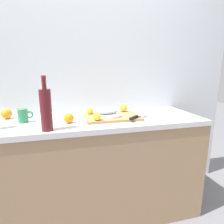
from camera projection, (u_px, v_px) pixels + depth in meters
ground_plane at (86, 214)px, 1.73m from camera, size 12.00×12.00×0.00m
back_wall at (77, 75)px, 1.76m from camera, size 3.20×0.05×2.50m
kitchen_counter at (84, 169)px, 1.63m from camera, size 2.00×0.60×0.90m
cutting_board at (112, 117)px, 1.58m from camera, size 0.45×0.32×0.02m
white_plate at (108, 115)px, 1.57m from camera, size 0.23×0.23×0.01m
fish_fillet at (108, 112)px, 1.56m from camera, size 0.17×0.07×0.04m
chef_knife at (137, 116)px, 1.51m from camera, size 0.24×0.21×0.02m
lemon_0 at (97, 117)px, 1.42m from camera, size 0.06×0.06×0.06m
lemon_1 at (123, 108)px, 1.72m from camera, size 0.07×0.07×0.07m
lemon_2 at (90, 111)px, 1.62m from camera, size 0.06×0.06×0.06m
wine_bottle at (46, 109)px, 1.22m from camera, size 0.07×0.07×0.36m
coffee_mug_1 at (23, 116)px, 1.43m from camera, size 0.11×0.07×0.11m
orange_1 at (6, 114)px, 1.54m from camera, size 0.08×0.08×0.08m
orange_2 at (69, 118)px, 1.42m from camera, size 0.08×0.08×0.08m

